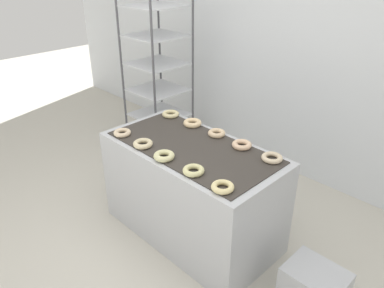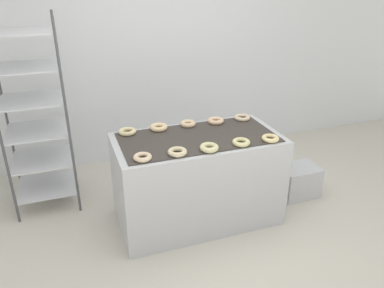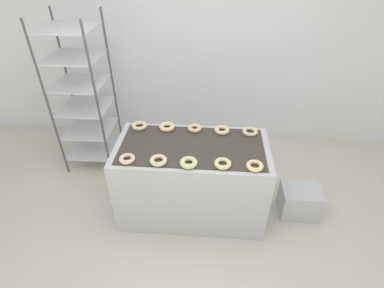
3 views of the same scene
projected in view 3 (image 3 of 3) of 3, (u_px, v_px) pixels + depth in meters
ground_plane at (187, 259)px, 2.74m from camera, size 14.00×14.00×0.00m
wall_back at (201, 36)px, 3.66m from camera, size 8.00×0.05×2.80m
fryer_machine at (192, 179)px, 3.00m from camera, size 1.44×0.74×0.83m
baking_rack_cart at (83, 95)px, 3.41m from camera, size 0.57×0.57×1.81m
glaze_bin at (299, 201)px, 3.11m from camera, size 0.39×0.31×0.32m
donut_near_leftmost at (127, 159)px, 2.57m from camera, size 0.14×0.14×0.04m
donut_near_left at (158, 160)px, 2.55m from camera, size 0.15×0.15×0.04m
donut_near_center at (189, 163)px, 2.53m from camera, size 0.15×0.15×0.04m
donut_near_right at (223, 163)px, 2.52m from camera, size 0.15×0.15×0.04m
donut_near_rightmost at (255, 166)px, 2.50m from camera, size 0.15×0.15×0.04m
donut_far_leftmost at (139, 126)px, 3.01m from camera, size 0.15×0.15×0.04m
donut_far_left at (167, 127)px, 2.99m from camera, size 0.16×0.16×0.04m
donut_far_center at (195, 128)px, 2.97m from camera, size 0.14×0.14×0.04m
donut_far_right at (222, 130)px, 2.94m from camera, size 0.15×0.15×0.04m
donut_far_rightmost at (250, 131)px, 2.93m from camera, size 0.15×0.15×0.04m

